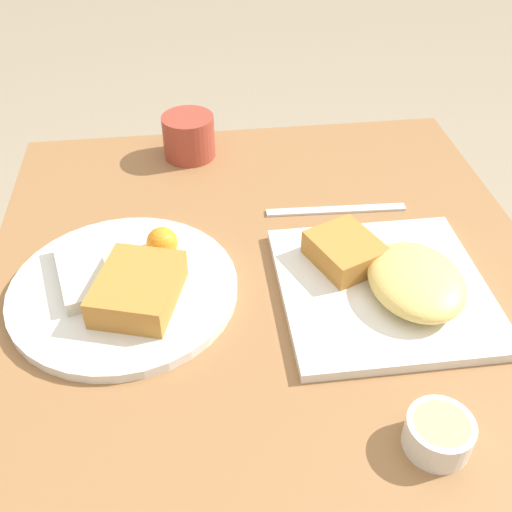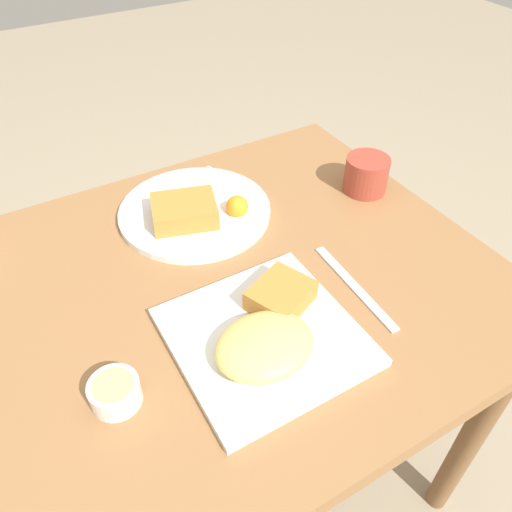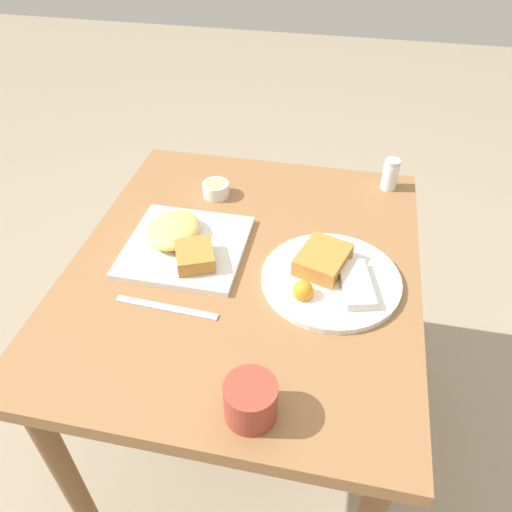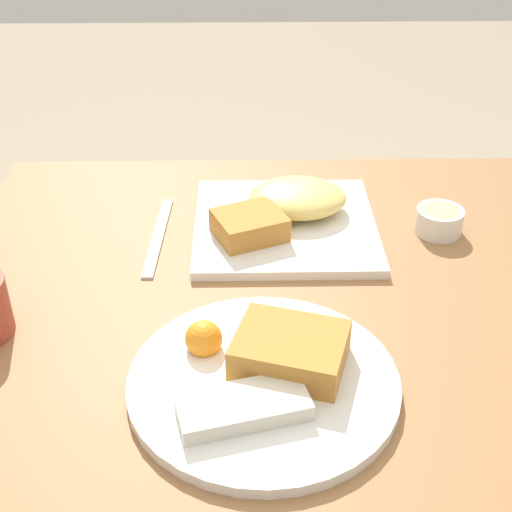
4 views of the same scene
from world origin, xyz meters
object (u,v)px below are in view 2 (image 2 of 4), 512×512
at_px(butter_knife, 354,286).
at_px(coffee_mug, 366,174).
at_px(sauce_ramekin, 115,392).
at_px(plate_square_near, 267,334).
at_px(plate_oval_far, 194,209).

distance_m(butter_knife, coffee_mug, 0.30).
bearing_deg(sauce_ramekin, butter_knife, 1.11).
xyz_separation_m(sauce_ramekin, butter_knife, (0.42, 0.01, -0.02)).
relative_size(butter_knife, coffee_mug, 2.44).
bearing_deg(plate_square_near, coffee_mug, 32.32).
distance_m(plate_square_near, plate_oval_far, 0.35).
bearing_deg(plate_square_near, butter_knife, 7.95).
bearing_deg(sauce_ramekin, coffee_mug, 20.25).
bearing_deg(plate_oval_far, butter_knife, -64.79).
distance_m(sauce_ramekin, butter_knife, 0.42).
relative_size(plate_square_near, plate_oval_far, 0.90).
height_order(plate_oval_far, sauce_ramekin, plate_oval_far).
xyz_separation_m(plate_square_near, coffee_mug, (0.39, 0.25, 0.02)).
height_order(plate_square_near, plate_oval_far, plate_square_near).
xyz_separation_m(plate_square_near, sauce_ramekin, (-0.23, 0.02, -0.00)).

